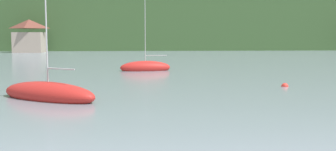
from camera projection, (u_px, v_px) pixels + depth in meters
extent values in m
cube|color=#38562D|center=(147.00, 9.00, 116.58)|extent=(352.00, 58.48, 21.70)
ellipsoid|color=#264223|center=(146.00, 22.00, 131.40)|extent=(246.40, 40.93, 54.19)
cube|color=gray|center=(30.00, 42.00, 81.50)|extent=(5.59, 5.12, 4.04)
pyramid|color=brown|center=(29.00, 24.00, 81.13)|extent=(5.87, 5.38, 1.79)
ellipsoid|color=red|center=(48.00, 94.00, 22.49)|extent=(6.50, 5.10, 1.35)
cylinder|color=#B7B7BC|center=(46.00, 6.00, 22.00)|extent=(0.08, 0.08, 8.95)
cylinder|color=#ADADB2|center=(61.00, 69.00, 21.88)|extent=(1.68, 1.10, 0.07)
ellipsoid|color=red|center=(145.00, 68.00, 40.36)|extent=(5.22, 2.37, 1.35)
cylinder|color=#B7B7BC|center=(145.00, 29.00, 39.98)|extent=(0.06, 0.06, 6.88)
cylinder|color=#ADADB2|center=(156.00, 55.00, 40.47)|extent=(2.19, 0.37, 0.05)
sphere|color=red|center=(285.00, 86.00, 28.05)|extent=(0.48, 0.48, 0.48)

